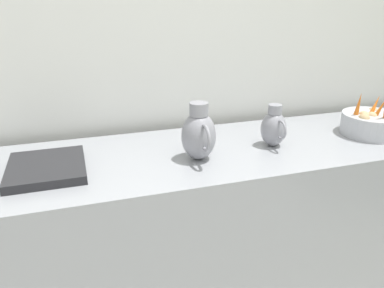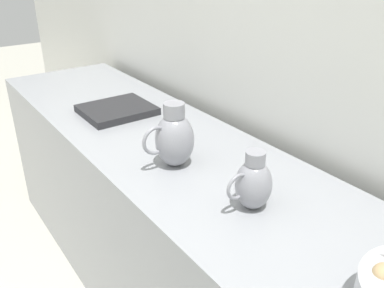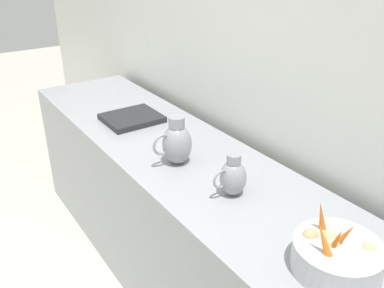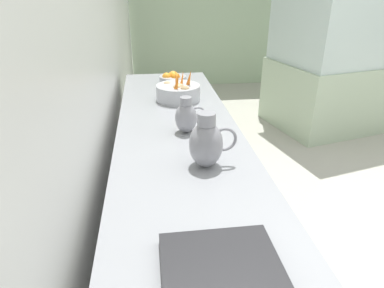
# 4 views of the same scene
# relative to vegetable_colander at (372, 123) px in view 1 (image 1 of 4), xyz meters

# --- Properties ---
(tile_wall_left) EXTENTS (0.10, 7.86, 3.00)m
(tile_wall_left) POSITION_rel_vegetable_colander_xyz_m (-0.50, -0.38, 0.52)
(tile_wall_left) COLOR silver
(tile_wall_left) RESTS_ON ground_plane
(prep_counter) EXTENTS (0.69, 3.32, 0.93)m
(prep_counter) POSITION_rel_vegetable_colander_xyz_m (-0.05, -0.88, -0.52)
(prep_counter) COLOR gray
(prep_counter) RESTS_ON ground_plane
(vegetable_colander) EXTENTS (0.30, 0.30, 0.23)m
(vegetable_colander) POSITION_rel_vegetable_colander_xyz_m (0.00, 0.00, 0.00)
(vegetable_colander) COLOR #ADAFB5
(vegetable_colander) RESTS_ON prep_counter
(metal_pitcher_tall) EXTENTS (0.21, 0.15, 0.25)m
(metal_pitcher_tall) POSITION_rel_vegetable_colander_xyz_m (0.04, -0.95, 0.06)
(metal_pitcher_tall) COLOR gray
(metal_pitcher_tall) RESTS_ON prep_counter
(metal_pitcher_short) EXTENTS (0.17, 0.12, 0.20)m
(metal_pitcher_short) POSITION_rel_vegetable_colander_xyz_m (-0.01, -0.56, 0.03)
(metal_pitcher_short) COLOR gray
(metal_pitcher_short) RESTS_ON prep_counter
(counter_sink_basin) EXTENTS (0.34, 0.30, 0.04)m
(counter_sink_basin) POSITION_rel_vegetable_colander_xyz_m (-0.03, -1.58, -0.04)
(counter_sink_basin) COLOR #232326
(counter_sink_basin) RESTS_ON prep_counter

